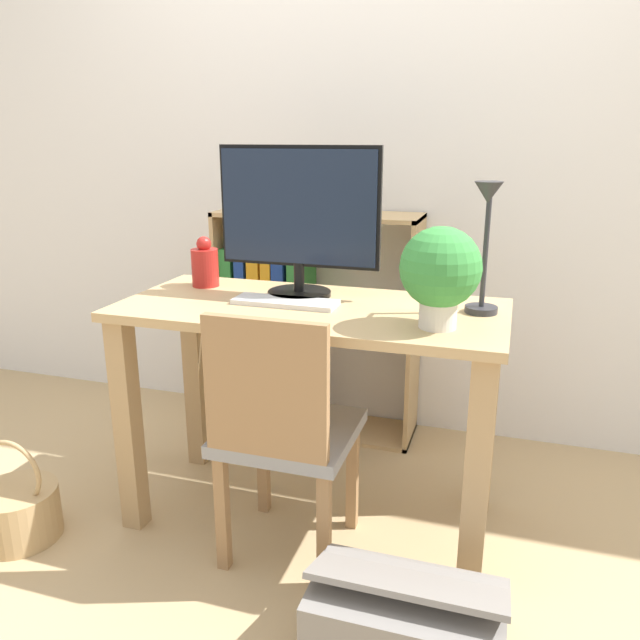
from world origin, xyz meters
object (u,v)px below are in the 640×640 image
(vase, at_px, (205,265))
(storage_box, at_px, (405,628))
(bookshelf, at_px, (283,327))
(monitor, at_px, (299,214))
(desk_lamp, at_px, (486,236))
(chair, at_px, (282,429))
(potted_plant, at_px, (440,271))
(keyboard, at_px, (285,302))
(basket, at_px, (18,511))

(vase, distance_m, storage_box, 1.34)
(bookshelf, height_order, storage_box, bookshelf)
(monitor, distance_m, vase, 0.42)
(desk_lamp, bearing_deg, chair, -153.46)
(desk_lamp, distance_m, chair, 0.82)
(desk_lamp, xyz_separation_m, storage_box, (-0.10, -0.58, -0.90))
(bookshelf, bearing_deg, desk_lamp, -36.50)
(chair, bearing_deg, potted_plant, 7.89)
(keyboard, relative_size, potted_plant, 1.18)
(monitor, xyz_separation_m, basket, (-0.82, -0.52, -0.95))
(vase, distance_m, chair, 0.71)
(basket, bearing_deg, vase, 51.18)
(keyboard, bearing_deg, basket, -153.76)
(vase, relative_size, basket, 0.50)
(vase, bearing_deg, monitor, -4.65)
(vase, bearing_deg, bookshelf, 80.56)
(keyboard, height_order, storage_box, keyboard)
(keyboard, bearing_deg, desk_lamp, 3.30)
(storage_box, bearing_deg, monitor, 127.04)
(keyboard, bearing_deg, bookshelf, 111.84)
(vase, bearing_deg, storage_box, -38.67)
(basket, bearing_deg, chair, 10.73)
(chair, bearing_deg, keyboard, 98.60)
(potted_plant, bearing_deg, monitor, 155.07)
(chair, bearing_deg, bookshelf, 102.06)
(vase, height_order, basket, vase)
(vase, bearing_deg, potted_plant, -16.74)
(desk_lamp, height_order, bookshelf, desk_lamp)
(monitor, relative_size, desk_lamp, 1.36)
(vase, height_order, potted_plant, potted_plant)
(desk_lamp, bearing_deg, keyboard, -176.70)
(chair, xyz_separation_m, bookshelf, (-0.35, 0.92, 0.01))
(keyboard, bearing_deg, monitor, 87.96)
(bookshelf, bearing_deg, basket, -116.16)
(keyboard, distance_m, desk_lamp, 0.65)
(monitor, xyz_separation_m, chair, (0.07, -0.36, -0.60))
(potted_plant, xyz_separation_m, basket, (-1.31, -0.29, -0.84))
(keyboard, xyz_separation_m, basket, (-0.81, -0.40, -0.68))
(bookshelf, bearing_deg, storage_box, -57.50)
(keyboard, relative_size, basket, 0.95)
(desk_lamp, bearing_deg, potted_plant, -127.59)
(monitor, bearing_deg, keyboard, -92.04)
(basket, bearing_deg, keyboard, 26.24)
(vase, xyz_separation_m, basket, (-0.45, -0.55, -0.75))
(keyboard, xyz_separation_m, chair, (0.07, -0.23, -0.33))
(vase, xyz_separation_m, potted_plant, (0.86, -0.26, 0.09))
(potted_plant, distance_m, bookshelf, 1.21)
(vase, xyz_separation_m, desk_lamp, (0.97, -0.12, 0.17))
(desk_lamp, bearing_deg, bookshelf, 143.50)
(keyboard, distance_m, storage_box, 1.00)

